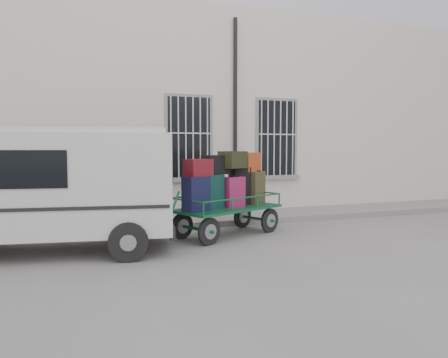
% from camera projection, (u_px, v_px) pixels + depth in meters
% --- Properties ---
extents(ground, '(80.00, 80.00, 0.00)m').
position_uv_depth(ground, '(245.00, 238.00, 9.52)').
color(ground, slate).
rests_on(ground, ground).
extents(building, '(24.00, 5.15, 6.00)m').
position_uv_depth(building, '(180.00, 117.00, 14.45)').
color(building, beige).
rests_on(building, ground).
extents(sidewalk, '(24.00, 1.70, 0.15)m').
position_uv_depth(sidewalk, '(212.00, 219.00, 11.57)').
color(sidewalk, gray).
rests_on(sidewalk, ground).
extents(luggage_cart, '(2.90, 2.04, 1.88)m').
position_uv_depth(luggage_cart, '(227.00, 190.00, 9.68)').
color(luggage_cart, black).
rests_on(luggage_cart, ground).
extents(van, '(4.82, 2.67, 2.30)m').
position_uv_depth(van, '(47.00, 182.00, 8.06)').
color(van, white).
rests_on(van, ground).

